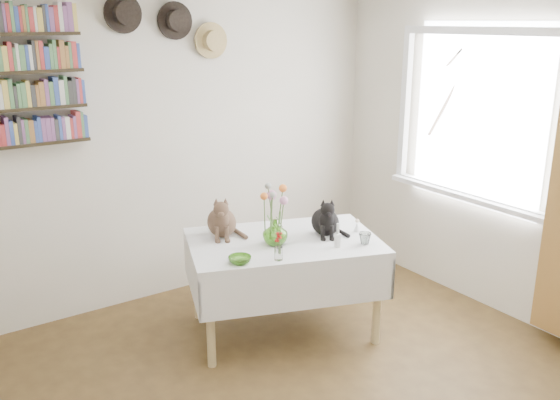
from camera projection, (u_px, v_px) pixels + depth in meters
room at (347, 223)px, 2.90m from camera, size 4.08×4.58×2.58m
window at (475, 130)px, 4.55m from camera, size 0.12×1.52×1.32m
dining_table at (284, 263)px, 4.25m from camera, size 1.54×1.25×0.71m
tabby_cat at (221, 215)px, 4.22m from camera, size 0.32×0.34×0.32m
black_cat at (325, 215)px, 4.26m from camera, size 0.30×0.32×0.30m
flower_vase at (275, 232)px, 4.08m from camera, size 0.24×0.24×0.18m
green_bowl at (240, 260)px, 3.78m from camera, size 0.18×0.18×0.05m
drinking_glass at (365, 238)px, 4.10m from camera, size 0.11×0.11×0.08m
candlestick at (338, 239)px, 4.05m from camera, size 0.05×0.05×0.17m
berry_jar at (278, 246)px, 3.82m from camera, size 0.06×0.06×0.22m
porcelain_figurine at (357, 226)px, 4.35m from camera, size 0.05×0.05×0.10m
flower_bouquet at (274, 197)px, 4.02m from camera, size 0.17×0.12×0.39m
bookshelf_unit at (4, 78)px, 3.85m from camera, size 1.00×0.16×0.91m
wall_hats at (172, 25)px, 4.43m from camera, size 0.98×0.09×0.48m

